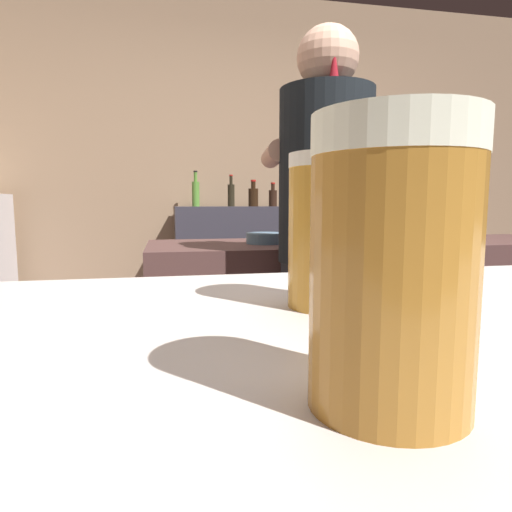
{
  "coord_description": "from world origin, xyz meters",
  "views": [
    {
      "loc": [
        -0.61,
        -1.35,
        1.12
      ],
      "look_at": [
        -0.49,
        -0.75,
        1.05
      ],
      "focal_mm": 31.08,
      "sensor_mm": 36.0,
      "label": 1
    }
  ],
  "objects_px": {
    "bottle_vinegar": "(253,196)",
    "bottle_olive_oil": "(196,193)",
    "bartender": "(325,233)",
    "chefs_knife": "(351,242)",
    "knife_block": "(444,219)",
    "mixing_bowl": "(266,238)",
    "pint_glass_near": "(331,231)",
    "bottle_hot_sauce": "(273,197)",
    "pint_glass_far": "(392,265)",
    "bottle_soy": "(231,194)"
  },
  "relations": [
    {
      "from": "bartender",
      "to": "chefs_knife",
      "type": "xyz_separation_m",
      "value": [
        0.28,
        0.41,
        -0.07
      ]
    },
    {
      "from": "bartender",
      "to": "bottle_olive_oil",
      "type": "distance_m",
      "value": 1.83
    },
    {
      "from": "pint_glass_far",
      "to": "bottle_hot_sauce",
      "type": "distance_m",
      "value": 3.17
    },
    {
      "from": "bottle_olive_oil",
      "to": "pint_glass_far",
      "type": "bearing_deg",
      "value": -92.13
    },
    {
      "from": "bottle_olive_oil",
      "to": "bottle_hot_sauce",
      "type": "xyz_separation_m",
      "value": [
        0.57,
        -0.06,
        -0.03
      ]
    },
    {
      "from": "pint_glass_near",
      "to": "pint_glass_far",
      "type": "height_order",
      "value": "pint_glass_near"
    },
    {
      "from": "bottle_vinegar",
      "to": "bottle_hot_sauce",
      "type": "height_order",
      "value": "bottle_vinegar"
    },
    {
      "from": "chefs_knife",
      "to": "pint_glass_far",
      "type": "distance_m",
      "value": 1.93
    },
    {
      "from": "bartender",
      "to": "mixing_bowl",
      "type": "height_order",
      "value": "bartender"
    },
    {
      "from": "pint_glass_far",
      "to": "knife_block",
      "type": "bearing_deg",
      "value": 55.08
    },
    {
      "from": "pint_glass_far",
      "to": "bottle_soy",
      "type": "height_order",
      "value": "bottle_soy"
    },
    {
      "from": "chefs_knife",
      "to": "bottle_olive_oil",
      "type": "distance_m",
      "value": 1.54
    },
    {
      "from": "mixing_bowl",
      "to": "chefs_knife",
      "type": "distance_m",
      "value": 0.41
    },
    {
      "from": "bottle_vinegar",
      "to": "knife_block",
      "type": "bearing_deg",
      "value": -57.18
    },
    {
      "from": "bartender",
      "to": "knife_block",
      "type": "distance_m",
      "value": 0.99
    },
    {
      "from": "chefs_knife",
      "to": "bottle_hot_sauce",
      "type": "bearing_deg",
      "value": 114.39
    },
    {
      "from": "bartender",
      "to": "chefs_knife",
      "type": "bearing_deg",
      "value": -27.27
    },
    {
      "from": "bartender",
      "to": "pint_glass_near",
      "type": "relative_size",
      "value": 12.69
    },
    {
      "from": "knife_block",
      "to": "mixing_bowl",
      "type": "xyz_separation_m",
      "value": [
        -0.97,
        -0.08,
        -0.08
      ]
    },
    {
      "from": "mixing_bowl",
      "to": "bottle_hot_sauce",
      "type": "height_order",
      "value": "bottle_hot_sauce"
    },
    {
      "from": "knife_block",
      "to": "pint_glass_near",
      "type": "xyz_separation_m",
      "value": [
        -1.27,
        -1.69,
        0.06
      ]
    },
    {
      "from": "knife_block",
      "to": "pint_glass_near",
      "type": "distance_m",
      "value": 2.12
    },
    {
      "from": "knife_block",
      "to": "bottle_olive_oil",
      "type": "relative_size",
      "value": 1.07
    },
    {
      "from": "bottle_hot_sauce",
      "to": "knife_block",
      "type": "bearing_deg",
      "value": -62.58
    },
    {
      "from": "knife_block",
      "to": "pint_glass_near",
      "type": "bearing_deg",
      "value": -126.94
    },
    {
      "from": "pint_glass_near",
      "to": "bottle_vinegar",
      "type": "distance_m",
      "value": 2.94
    },
    {
      "from": "bottle_vinegar",
      "to": "bottle_soy",
      "type": "bearing_deg",
      "value": 174.25
    },
    {
      "from": "bottle_vinegar",
      "to": "bottle_soy",
      "type": "distance_m",
      "value": 0.17
    },
    {
      "from": "knife_block",
      "to": "pint_glass_far",
      "type": "xyz_separation_m",
      "value": [
        -1.32,
        -1.89,
        0.05
      ]
    },
    {
      "from": "knife_block",
      "to": "pint_glass_near",
      "type": "relative_size",
      "value": 2.03
    },
    {
      "from": "bartender",
      "to": "bottle_vinegar",
      "type": "distance_m",
      "value": 1.73
    },
    {
      "from": "bottle_hot_sauce",
      "to": "bottle_olive_oil",
      "type": "bearing_deg",
      "value": 173.92
    },
    {
      "from": "knife_block",
      "to": "bottle_olive_oil",
      "type": "distance_m",
      "value": 1.75
    },
    {
      "from": "mixing_bowl",
      "to": "knife_block",
      "type": "bearing_deg",
      "value": 4.65
    },
    {
      "from": "pint_glass_far",
      "to": "bottle_olive_oil",
      "type": "xyz_separation_m",
      "value": [
        0.12,
        3.15,
        0.1
      ]
    },
    {
      "from": "bartender",
      "to": "bottle_vinegar",
      "type": "bearing_deg",
      "value": 5.1
    },
    {
      "from": "chefs_knife",
      "to": "pint_glass_far",
      "type": "height_order",
      "value": "pint_glass_far"
    },
    {
      "from": "mixing_bowl",
      "to": "pint_glass_near",
      "type": "relative_size",
      "value": 1.3
    },
    {
      "from": "pint_glass_far",
      "to": "pint_glass_near",
      "type": "bearing_deg",
      "value": 76.79
    },
    {
      "from": "pint_glass_far",
      "to": "bottle_vinegar",
      "type": "relative_size",
      "value": 0.67
    },
    {
      "from": "chefs_knife",
      "to": "bottle_hot_sauce",
      "type": "distance_m",
      "value": 1.34
    },
    {
      "from": "bottle_vinegar",
      "to": "bottle_olive_oil",
      "type": "height_order",
      "value": "bottle_olive_oil"
    },
    {
      "from": "bartender",
      "to": "chefs_knife",
      "type": "height_order",
      "value": "bartender"
    },
    {
      "from": "bottle_soy",
      "to": "bottle_vinegar",
      "type": "bearing_deg",
      "value": -5.75
    },
    {
      "from": "pint_glass_near",
      "to": "bottle_olive_oil",
      "type": "distance_m",
      "value": 2.96
    },
    {
      "from": "bottle_olive_oil",
      "to": "bartender",
      "type": "bearing_deg",
      "value": -78.77
    },
    {
      "from": "bartender",
      "to": "pint_glass_far",
      "type": "relative_size",
      "value": 13.2
    },
    {
      "from": "bottle_olive_oil",
      "to": "bottle_hot_sauce",
      "type": "height_order",
      "value": "bottle_olive_oil"
    },
    {
      "from": "chefs_knife",
      "to": "pint_glass_near",
      "type": "bearing_deg",
      "value": -92.46
    },
    {
      "from": "chefs_knife",
      "to": "pint_glass_near",
      "type": "height_order",
      "value": "pint_glass_near"
    }
  ]
}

